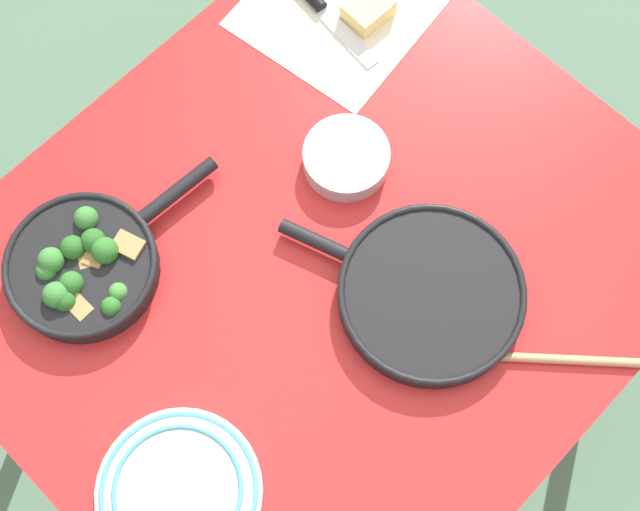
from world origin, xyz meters
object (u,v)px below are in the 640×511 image
skillet_broccoli (85,265)px  dinner_plate_stack (178,491)px  skillet_eggs (430,293)px  cheese_block (368,10)px  grater_knife (321,7)px  prep_bowl_steel (346,158)px  wooden_spoon (521,357)px

skillet_broccoli → dinner_plate_stack: 0.39m
skillet_broccoli → skillet_eggs: (-0.35, 0.43, -0.01)m
skillet_eggs → dinner_plate_stack: 0.49m
skillet_broccoli → cheese_block: (-0.67, -0.01, -0.01)m
skillet_eggs → cheese_block: (-0.32, -0.44, -0.00)m
cheese_block → dinner_plate_stack: bearing=24.8°
skillet_eggs → cheese_block: size_ratio=4.93×
skillet_broccoli → grater_knife: skillet_broccoli is taller
skillet_broccoli → dinner_plate_stack: (0.14, 0.37, -0.02)m
prep_bowl_steel → grater_knife: bearing=-127.7°
skillet_broccoli → cheese_block: 0.67m
cheese_block → wooden_spoon: bearing=64.3°
wooden_spoon → dinner_plate_stack: size_ratio=1.26×
skillet_eggs → dinner_plate_stack: size_ratio=1.63×
wooden_spoon → grater_knife: bearing=-61.2°
skillet_eggs → grater_knife: skillet_eggs is taller
skillet_eggs → dinner_plate_stack: (0.49, -0.06, -0.01)m
dinner_plate_stack → skillet_eggs: bearing=172.7°
cheese_block → dinner_plate_stack: size_ratio=0.33×
cheese_block → skillet_eggs: bearing=53.8°
dinner_plate_stack → prep_bowl_steel: bearing=-160.8°
skillet_eggs → dinner_plate_stack: skillet_eggs is taller
grater_knife → prep_bowl_steel: (0.19, 0.25, 0.01)m
wooden_spoon → grater_knife: size_ratio=1.36×
skillet_eggs → prep_bowl_steel: 0.27m
skillet_eggs → wooden_spoon: (-0.03, 0.17, -0.01)m
grater_knife → prep_bowl_steel: 0.31m
skillet_broccoli → dinner_plate_stack: size_ratio=1.59×
wooden_spoon → cheese_block: size_ratio=3.81×
skillet_broccoli → prep_bowl_steel: size_ratio=2.71×
skillet_eggs → grater_knife: size_ratio=1.76×
wooden_spoon → grater_knife: (-0.24, -0.68, 0.00)m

